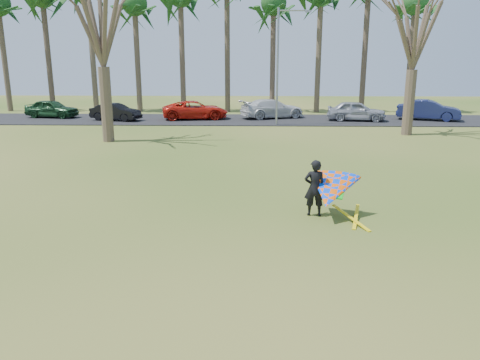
{
  "coord_description": "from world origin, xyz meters",
  "views": [
    {
      "loc": [
        0.41,
        -11.52,
        4.59
      ],
      "look_at": [
        0.0,
        2.0,
        1.1
      ],
      "focal_mm": 35.0,
      "sensor_mm": 36.0,
      "label": 1
    }
  ],
  "objects_px": {
    "bare_tree_right": "(416,25)",
    "kite_flyer": "(329,190)",
    "car_4": "(356,111)",
    "car_5": "(428,110)",
    "car_1": "(116,112)",
    "bare_tree_left": "(100,15)",
    "car_3": "(272,109)",
    "car_2": "(195,110)",
    "car_0": "(52,109)",
    "streetlight": "(280,61)"
  },
  "relations": [
    {
      "from": "car_4",
      "to": "kite_flyer",
      "type": "height_order",
      "value": "kite_flyer"
    },
    {
      "from": "kite_flyer",
      "to": "car_3",
      "type": "bearing_deg",
      "value": 91.9
    },
    {
      "from": "car_2",
      "to": "bare_tree_right",
      "type": "bearing_deg",
      "value": -126.27
    },
    {
      "from": "car_5",
      "to": "kite_flyer",
      "type": "distance_m",
      "value": 25.74
    },
    {
      "from": "car_3",
      "to": "car_5",
      "type": "height_order",
      "value": "car_5"
    },
    {
      "from": "bare_tree_left",
      "to": "car_0",
      "type": "xyz_separation_m",
      "value": [
        -7.85,
        10.73,
        -6.14
      ]
    },
    {
      "from": "car_1",
      "to": "car_3",
      "type": "distance_m",
      "value": 12.18
    },
    {
      "from": "streetlight",
      "to": "car_5",
      "type": "distance_m",
      "value": 12.57
    },
    {
      "from": "bare_tree_left",
      "to": "car_1",
      "type": "xyz_separation_m",
      "value": [
        -2.19,
        9.06,
        -6.21
      ]
    },
    {
      "from": "car_5",
      "to": "kite_flyer",
      "type": "xyz_separation_m",
      "value": [
        -11.17,
        -23.19,
        0.02
      ]
    },
    {
      "from": "bare_tree_right",
      "to": "car_2",
      "type": "xyz_separation_m",
      "value": [
        -14.2,
        7.06,
        -5.8
      ]
    },
    {
      "from": "car_2",
      "to": "kite_flyer",
      "type": "relative_size",
      "value": 2.13
    },
    {
      "from": "bare_tree_left",
      "to": "car_4",
      "type": "height_order",
      "value": "bare_tree_left"
    },
    {
      "from": "bare_tree_left",
      "to": "car_4",
      "type": "relative_size",
      "value": 2.21
    },
    {
      "from": "car_5",
      "to": "car_4",
      "type": "bearing_deg",
      "value": 116.77
    },
    {
      "from": "car_1",
      "to": "car_2",
      "type": "height_order",
      "value": "car_2"
    },
    {
      "from": "bare_tree_right",
      "to": "kite_flyer",
      "type": "height_order",
      "value": "bare_tree_right"
    },
    {
      "from": "bare_tree_left",
      "to": "kite_flyer",
      "type": "relative_size",
      "value": 4.06
    },
    {
      "from": "streetlight",
      "to": "car_2",
      "type": "xyz_separation_m",
      "value": [
        -6.36,
        3.06,
        -3.7
      ]
    },
    {
      "from": "kite_flyer",
      "to": "car_4",
      "type": "bearing_deg",
      "value": 76.27
    },
    {
      "from": "bare_tree_left",
      "to": "car_0",
      "type": "bearing_deg",
      "value": 126.19
    },
    {
      "from": "car_2",
      "to": "car_1",
      "type": "bearing_deg",
      "value": 89.68
    },
    {
      "from": "car_1",
      "to": "car_4",
      "type": "height_order",
      "value": "car_4"
    },
    {
      "from": "car_2",
      "to": "kite_flyer",
      "type": "height_order",
      "value": "kite_flyer"
    },
    {
      "from": "car_3",
      "to": "kite_flyer",
      "type": "height_order",
      "value": "kite_flyer"
    },
    {
      "from": "car_4",
      "to": "car_5",
      "type": "relative_size",
      "value": 0.94
    },
    {
      "from": "bare_tree_left",
      "to": "kite_flyer",
      "type": "distance_m",
      "value": 17.99
    },
    {
      "from": "car_3",
      "to": "car_0",
      "type": "bearing_deg",
      "value": 68.52
    },
    {
      "from": "car_5",
      "to": "car_0",
      "type": "bearing_deg",
      "value": 109.49
    },
    {
      "from": "bare_tree_left",
      "to": "streetlight",
      "type": "relative_size",
      "value": 1.21
    },
    {
      "from": "car_3",
      "to": "car_5",
      "type": "relative_size",
      "value": 1.1
    },
    {
      "from": "bare_tree_left",
      "to": "car_2",
      "type": "distance_m",
      "value": 12.39
    },
    {
      "from": "car_4",
      "to": "car_5",
      "type": "height_order",
      "value": "car_5"
    },
    {
      "from": "car_4",
      "to": "kite_flyer",
      "type": "distance_m",
      "value": 23.27
    },
    {
      "from": "streetlight",
      "to": "car_1",
      "type": "bearing_deg",
      "value": 170.54
    },
    {
      "from": "bare_tree_left",
      "to": "car_2",
      "type": "relative_size",
      "value": 1.91
    },
    {
      "from": "car_4",
      "to": "car_0",
      "type": "bearing_deg",
      "value": 95.59
    },
    {
      "from": "streetlight",
      "to": "car_0",
      "type": "relative_size",
      "value": 1.92
    },
    {
      "from": "car_3",
      "to": "car_4",
      "type": "xyz_separation_m",
      "value": [
        6.32,
        -1.51,
        0.01
      ]
    },
    {
      "from": "bare_tree_right",
      "to": "car_1",
      "type": "relative_size",
      "value": 2.37
    },
    {
      "from": "car_3",
      "to": "car_4",
      "type": "bearing_deg",
      "value": -125.61
    },
    {
      "from": "car_2",
      "to": "car_4",
      "type": "xyz_separation_m",
      "value": [
        12.36,
        -0.63,
        0.04
      ]
    },
    {
      "from": "bare_tree_right",
      "to": "car_3",
      "type": "relative_size",
      "value": 1.8
    },
    {
      "from": "streetlight",
      "to": "car_5",
      "type": "height_order",
      "value": "streetlight"
    },
    {
      "from": "car_0",
      "to": "car_5",
      "type": "relative_size",
      "value": 0.9
    },
    {
      "from": "car_1",
      "to": "car_3",
      "type": "height_order",
      "value": "car_3"
    },
    {
      "from": "bare_tree_right",
      "to": "car_2",
      "type": "distance_m",
      "value": 16.89
    },
    {
      "from": "streetlight",
      "to": "car_4",
      "type": "height_order",
      "value": "streetlight"
    },
    {
      "from": "bare_tree_left",
      "to": "car_3",
      "type": "distance_m",
      "value": 15.94
    },
    {
      "from": "car_3",
      "to": "car_4",
      "type": "height_order",
      "value": "car_4"
    }
  ]
}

